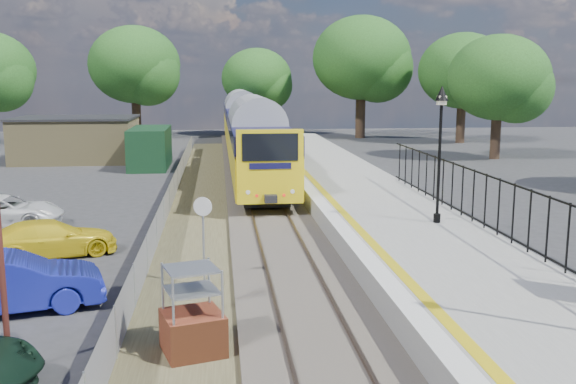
{
  "coord_description": "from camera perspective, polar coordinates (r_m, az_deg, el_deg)",
  "views": [
    {
      "loc": [
        -2.05,
        -14.63,
        5.68
      ],
      "look_at": [
        0.23,
        6.26,
        2.0
      ],
      "focal_mm": 40.0,
      "sensor_mm": 36.0,
      "label": 1
    }
  ],
  "objects": [
    {
      "name": "speed_sign",
      "position": [
        17.56,
        -7.55,
        -3.16
      ],
      "size": [
        0.5,
        0.19,
        2.58
      ],
      "rotation": [
        0.0,
        0.0,
        -0.31
      ],
      "color": "#999EA3",
      "rests_on": "ground"
    },
    {
      "name": "car_yellow",
      "position": [
        22.21,
        -20.36,
        -3.91
      ],
      "size": [
        4.5,
        3.1,
        1.21
      ],
      "primitive_type": "imported",
      "rotation": [
        0.0,
        0.0,
        1.94
      ],
      "color": "yellow",
      "rests_on": "ground"
    },
    {
      "name": "palisade_fence",
      "position": [
        19.32,
        20.36,
        -2.17
      ],
      "size": [
        0.12,
        26.0,
        2.0
      ],
      "color": "black",
      "rests_on": "platform"
    },
    {
      "name": "track_bed",
      "position": [
        24.99,
        -2.46,
        -3.0
      ],
      "size": [
        5.9,
        80.0,
        0.29
      ],
      "color": "#473F38",
      "rests_on": "ground"
    },
    {
      "name": "car_blue",
      "position": [
        17.37,
        -23.6,
        -7.43
      ],
      "size": [
        4.77,
        2.72,
        1.49
      ],
      "primitive_type": "imported",
      "rotation": [
        0.0,
        0.0,
        1.84
      ],
      "color": "#1A23A1",
      "rests_on": "ground"
    },
    {
      "name": "outbuilding",
      "position": [
        46.87,
        -17.15,
        4.4
      ],
      "size": [
        10.8,
        10.1,
        3.12
      ],
      "color": "#978755",
      "rests_on": "ground"
    },
    {
      "name": "tree_line",
      "position": [
        56.74,
        -2.79,
        10.86
      ],
      "size": [
        56.8,
        43.8,
        11.88
      ],
      "color": "#332319",
      "rests_on": "ground"
    },
    {
      "name": "car_white",
      "position": [
        27.4,
        -23.95,
        -1.58
      ],
      "size": [
        4.48,
        2.09,
        1.24
      ],
      "primitive_type": "imported",
      "rotation": [
        0.0,
        0.0,
        1.56
      ],
      "color": "white",
      "rests_on": "ground"
    },
    {
      "name": "victorian_lamp_north",
      "position": [
        21.95,
        13.43,
        6.05
      ],
      "size": [
        0.44,
        0.44,
        4.6
      ],
      "color": "black",
      "rests_on": "platform"
    },
    {
      "name": "brick_plinth",
      "position": [
        13.65,
        -8.49,
        -10.58
      ],
      "size": [
        1.47,
        1.47,
        1.92
      ],
      "rotation": [
        0.0,
        0.0,
        0.28
      ],
      "color": "brown",
      "rests_on": "ground"
    },
    {
      "name": "wire_fence",
      "position": [
        27.2,
        -10.65,
        -1.01
      ],
      "size": [
        0.06,
        52.0,
        1.2
      ],
      "color": "#999EA3",
      "rests_on": "ground"
    },
    {
      "name": "platform",
      "position": [
        24.05,
        8.99,
        -2.75
      ],
      "size": [
        5.0,
        70.0,
        0.9
      ],
      "primitive_type": "cube",
      "color": "gray",
      "rests_on": "ground"
    },
    {
      "name": "ground",
      "position": [
        15.83,
        1.66,
        -11.1
      ],
      "size": [
        120.0,
        120.0,
        0.0
      ],
      "primitive_type": "plane",
      "color": "#2D2D30",
      "rests_on": "ground"
    },
    {
      "name": "platform_edge",
      "position": [
        23.51,
        4.16,
        -1.81
      ],
      "size": [
        0.9,
        70.0,
        0.01
      ],
      "color": "silver",
      "rests_on": "platform"
    },
    {
      "name": "train",
      "position": [
        45.99,
        -3.68,
        5.75
      ],
      "size": [
        2.82,
        40.83,
        3.51
      ],
      "color": "yellow",
      "rests_on": "ground"
    }
  ]
}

